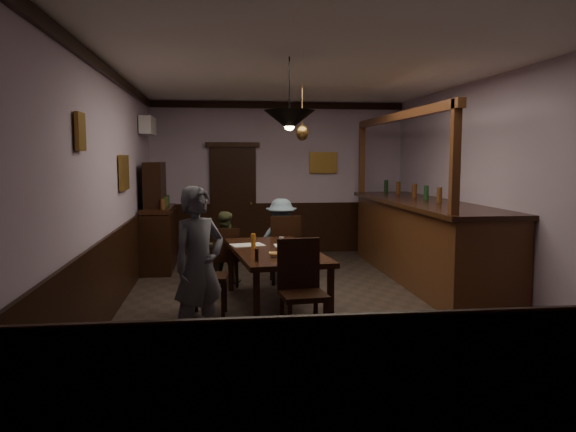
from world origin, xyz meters
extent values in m
cube|color=#2D2621|center=(0.00, 0.00, -0.01)|extent=(5.00, 8.00, 0.01)
cube|color=white|center=(0.00, 0.00, 3.00)|extent=(5.00, 8.00, 0.01)
cube|color=#AB95AD|center=(0.00, 4.00, 1.50)|extent=(5.00, 0.01, 3.00)
cube|color=#AB95AD|center=(0.00, -4.00, 1.50)|extent=(5.00, 0.01, 3.00)
cube|color=#AB95AD|center=(-2.50, 0.00, 1.50)|extent=(0.01, 8.00, 3.00)
cube|color=#AB95AD|center=(2.50, 0.00, 1.50)|extent=(0.01, 8.00, 3.00)
cube|color=black|center=(-0.49, -0.11, 0.72)|extent=(1.25, 2.30, 0.06)
cube|color=black|center=(-0.79, -1.17, 0.34)|extent=(0.07, 0.07, 0.69)
cube|color=black|center=(0.05, -1.07, 0.34)|extent=(0.07, 0.07, 0.69)
cube|color=black|center=(-1.02, 0.86, 0.34)|extent=(0.07, 0.07, 0.69)
cube|color=black|center=(-0.19, 0.95, 0.34)|extent=(0.07, 0.07, 0.69)
cube|color=black|center=(-1.09, 1.18, 0.41)|extent=(0.41, 0.41, 0.05)
cube|color=black|center=(-1.08, 1.01, 0.65)|extent=(0.38, 0.06, 0.45)
cube|color=black|center=(-0.95, 1.35, 0.20)|extent=(0.04, 0.04, 0.39)
cube|color=black|center=(-1.26, 1.33, 0.20)|extent=(0.04, 0.04, 0.39)
cube|color=black|center=(-0.93, 1.04, 0.20)|extent=(0.04, 0.04, 0.39)
cube|color=black|center=(-1.24, 1.02, 0.20)|extent=(0.04, 0.04, 0.39)
cube|color=black|center=(-0.20, 1.29, 0.48)|extent=(0.46, 0.46, 0.05)
cube|color=black|center=(-0.20, 1.08, 0.78)|extent=(0.45, 0.05, 0.54)
cube|color=black|center=(-0.01, 1.47, 0.23)|extent=(0.04, 0.04, 0.46)
cube|color=black|center=(-0.38, 1.47, 0.23)|extent=(0.04, 0.04, 0.46)
cube|color=black|center=(-0.02, 1.10, 0.23)|extent=(0.04, 0.04, 0.46)
cube|color=black|center=(-0.38, 1.10, 0.23)|extent=(0.04, 0.04, 0.46)
cube|color=black|center=(-0.33, -1.50, 0.49)|extent=(0.50, 0.50, 0.05)
cube|color=black|center=(-0.35, -1.29, 0.79)|extent=(0.46, 0.09, 0.55)
cube|color=black|center=(-0.49, -1.70, 0.23)|extent=(0.04, 0.04, 0.47)
cube|color=black|center=(-0.12, -1.66, 0.23)|extent=(0.04, 0.04, 0.47)
cube|color=black|center=(-0.53, -1.33, 0.23)|extent=(0.04, 0.04, 0.47)
cube|color=black|center=(-0.16, -1.29, 0.23)|extent=(0.04, 0.04, 0.47)
cube|color=black|center=(-1.31, -0.40, 0.47)|extent=(0.48, 0.48, 0.05)
cube|color=black|center=(-1.51, -0.39, 0.76)|extent=(0.08, 0.44, 0.53)
cube|color=black|center=(-1.15, -0.60, 0.23)|extent=(0.04, 0.04, 0.45)
cube|color=black|center=(-1.12, -0.24, 0.23)|extent=(0.04, 0.04, 0.45)
cube|color=black|center=(-1.50, -0.57, 0.23)|extent=(0.04, 0.04, 0.45)
cube|color=black|center=(-1.47, -0.21, 0.23)|extent=(0.04, 0.04, 0.45)
imported|color=#4D4E58|center=(-1.39, -1.47, 0.81)|extent=(0.71, 0.67, 1.63)
imported|color=#4C5332|center=(-1.11, 1.38, 0.55)|extent=(0.60, 0.51, 1.10)
imported|color=slate|center=(-0.22, 1.48, 0.64)|extent=(0.86, 0.53, 1.27)
cube|color=silver|center=(-0.81, 0.26, 0.75)|extent=(0.48, 0.40, 0.01)
cube|color=silver|center=(-0.25, 0.13, 0.75)|extent=(0.42, 0.30, 0.01)
cube|color=#FFD85D|center=(-0.50, -0.39, 0.75)|extent=(0.17, 0.17, 0.00)
cylinder|color=white|center=(-0.12, -0.64, 0.76)|extent=(0.15, 0.15, 0.01)
imported|color=white|center=(-0.16, -0.60, 0.80)|extent=(0.09, 0.09, 0.07)
cylinder|color=white|center=(-0.48, -0.61, 0.76)|extent=(0.22, 0.22, 0.01)
torus|color=#C68C47|center=(-0.54, -0.67, 0.79)|extent=(0.13, 0.13, 0.04)
torus|color=#C68C47|center=(-0.40, -0.66, 0.79)|extent=(0.13, 0.13, 0.04)
cylinder|color=orange|center=(-0.40, -0.16, 0.81)|extent=(0.07, 0.07, 0.12)
cylinder|color=#BF721E|center=(-0.75, -0.09, 0.85)|extent=(0.06, 0.06, 0.20)
cylinder|color=silver|center=(-0.39, -0.06, 0.82)|extent=(0.06, 0.06, 0.15)
cylinder|color=black|center=(-0.77, -0.90, 0.82)|extent=(0.04, 0.04, 0.14)
cube|color=black|center=(-2.20, 2.57, 0.49)|extent=(0.49, 1.38, 0.99)
cube|color=black|center=(-2.20, 2.57, 1.04)|extent=(0.47, 1.33, 0.08)
cube|color=black|center=(-2.25, 2.57, 1.43)|extent=(0.30, 0.89, 0.79)
cube|color=#432111|center=(2.00, 1.26, 0.59)|extent=(0.97, 4.52, 1.18)
cube|color=black|center=(1.98, 1.26, 1.21)|extent=(1.08, 4.63, 0.06)
cube|color=#432111|center=(1.57, 1.26, 2.53)|extent=(0.10, 4.41, 0.12)
cube|color=#432111|center=(1.57, -0.90, 1.88)|extent=(0.10, 0.10, 1.40)
cube|color=#432111|center=(1.57, 3.41, 1.88)|extent=(0.10, 0.10, 1.40)
cube|color=black|center=(-0.90, 3.95, 1.05)|extent=(0.90, 0.06, 2.10)
cube|color=white|center=(-2.38, 2.90, 2.45)|extent=(0.20, 0.85, 0.30)
cube|color=olive|center=(-2.46, -1.60, 2.15)|extent=(0.04, 0.28, 0.36)
cube|color=olive|center=(-2.46, 0.80, 1.70)|extent=(0.04, 0.62, 0.48)
cube|color=olive|center=(0.90, 3.96, 1.80)|extent=(0.55, 0.04, 0.42)
cylinder|color=black|center=(-0.40, -0.90, 2.66)|extent=(0.02, 0.02, 0.69)
cone|color=black|center=(-0.40, -0.90, 2.31)|extent=(0.56, 0.56, 0.22)
sphere|color=#FFD88C|center=(-0.40, -0.90, 2.26)|extent=(0.12, 0.12, 0.12)
cylinder|color=#BF8C3F|center=(0.10, 1.47, 2.65)|extent=(0.02, 0.02, 0.70)
cone|color=#BF8C3F|center=(0.10, 1.47, 2.30)|extent=(0.20, 0.20, 0.22)
sphere|color=#FFD88C|center=(0.10, 1.47, 2.25)|extent=(0.12, 0.12, 0.12)
cylinder|color=#BF8C3F|center=(0.30, 2.81, 2.65)|extent=(0.02, 0.02, 0.70)
cone|color=#BF8C3F|center=(0.30, 2.81, 2.30)|extent=(0.20, 0.20, 0.22)
sphere|color=#FFD88C|center=(0.30, 2.81, 2.25)|extent=(0.12, 0.12, 0.12)
camera|label=1|loc=(-1.18, -7.10, 1.91)|focal=35.00mm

